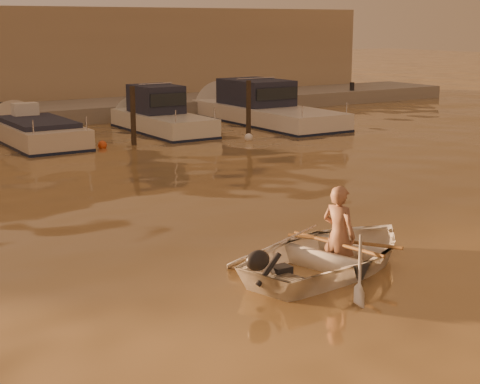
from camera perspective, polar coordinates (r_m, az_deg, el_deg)
ground_plane at (r=11.45m, az=-1.20°, el=-7.95°), size 160.00×160.00×0.00m
dinghy at (r=12.65m, az=7.37°, el=-4.67°), size 4.44×3.68×0.79m
person at (r=12.65m, az=7.67°, el=-3.33°), size 0.57×0.72×1.73m
outboard_motor at (r=11.50m, az=3.12°, el=-6.39°), size 0.97×0.63×0.70m
oar_port at (r=12.81m, az=8.03°, el=-3.80°), size 1.03×1.89×0.13m
oar_starboard at (r=12.65m, az=7.52°, el=-4.00°), size 0.27×2.10×0.13m
moored_boat_3 at (r=26.56m, az=-15.54°, el=4.16°), size 2.18×6.24×0.95m
moored_boat_4 at (r=28.32m, az=-6.03°, el=5.91°), size 1.97×6.18×1.75m
moored_boat_5 at (r=30.77m, az=2.07°, el=6.53°), size 2.65×8.76×1.75m
piling_3 at (r=25.36m, az=-8.29°, el=5.64°), size 0.18×0.18×2.20m
piling_4 at (r=27.62m, az=0.66°, el=6.37°), size 0.18×0.18×2.20m
fender_d at (r=25.01m, az=-10.63°, el=3.60°), size 0.30×0.30×0.30m
fender_e at (r=26.21m, az=0.68°, el=4.25°), size 0.30×0.30×0.30m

